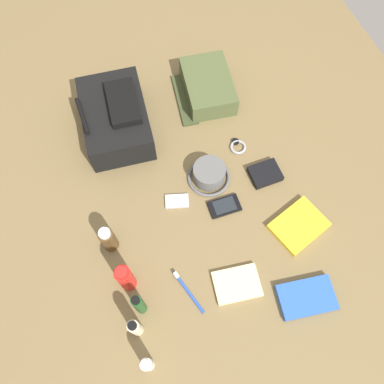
# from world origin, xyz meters

# --- Properties ---
(ground_plane) EXTENTS (2.64, 2.02, 0.02)m
(ground_plane) POSITION_xyz_m (0.00, 0.00, -0.01)
(ground_plane) COLOR brown
(ground_plane) RESTS_ON ground
(backpack) EXTENTS (0.37, 0.27, 0.16)m
(backpack) POSITION_xyz_m (0.38, 0.16, 0.07)
(backpack) COLOR black
(backpack) RESTS_ON ground_plane
(toiletry_pouch) EXTENTS (0.29, 0.26, 0.09)m
(toiletry_pouch) POSITION_xyz_m (0.41, -0.22, 0.04)
(toiletry_pouch) COLOR #47512D
(toiletry_pouch) RESTS_ON ground_plane
(bucket_hat) EXTENTS (0.16, 0.16, 0.07)m
(bucket_hat) POSITION_xyz_m (0.05, -0.08, 0.03)
(bucket_hat) COLOR #575757
(bucket_hat) RESTS_ON ground_plane
(toothpaste_tube) EXTENTS (0.04, 0.04, 0.12)m
(toothpaste_tube) POSITION_xyz_m (-0.48, 0.32, 0.06)
(toothpaste_tube) COLOR white
(toothpaste_tube) RESTS_ON ground_plane
(lotion_bottle) EXTENTS (0.04, 0.04, 0.14)m
(lotion_bottle) POSITION_xyz_m (-0.37, 0.32, 0.07)
(lotion_bottle) COLOR beige
(lotion_bottle) RESTS_ON ground_plane
(shampoo_bottle) EXTENTS (0.03, 0.03, 0.17)m
(shampoo_bottle) POSITION_xyz_m (-0.31, 0.29, 0.08)
(shampoo_bottle) COLOR #19471E
(shampoo_bottle) RESTS_ON ground_plane
(sunscreen_spray) EXTENTS (0.05, 0.05, 0.17)m
(sunscreen_spray) POSITION_xyz_m (-0.22, 0.31, 0.08)
(sunscreen_spray) COLOR red
(sunscreen_spray) RESTS_ON ground_plane
(cologne_bottle) EXTENTS (0.05, 0.05, 0.13)m
(cologne_bottle) POSITION_xyz_m (-0.07, 0.32, 0.06)
(cologne_bottle) COLOR #473319
(cologne_bottle) RESTS_ON ground_plane
(paperback_novel) EXTENTS (0.14, 0.20, 0.02)m
(paperback_novel) POSITION_xyz_m (-0.47, -0.22, 0.01)
(paperback_novel) COLOR blue
(paperback_novel) RESTS_ON ground_plane
(travel_guidebook) EXTENTS (0.19, 0.21, 0.02)m
(travel_guidebook) POSITION_xyz_m (-0.24, -0.31, 0.01)
(travel_guidebook) COLOR yellow
(travel_guidebook) RESTS_ON ground_plane
(cell_phone) EXTENTS (0.07, 0.11, 0.01)m
(cell_phone) POSITION_xyz_m (-0.08, -0.09, 0.01)
(cell_phone) COLOR black
(cell_phone) RESTS_ON ground_plane
(media_player) EXTENTS (0.07, 0.10, 0.01)m
(media_player) POSITION_xyz_m (-0.00, 0.06, 0.01)
(media_player) COLOR #B7B7BC
(media_player) RESTS_ON ground_plane
(wristwatch) EXTENTS (0.07, 0.06, 0.01)m
(wristwatch) POSITION_xyz_m (0.13, -0.24, 0.01)
(wristwatch) COLOR #99999E
(wristwatch) RESTS_ON ground_plane
(toothbrush) EXTENTS (0.16, 0.05, 0.02)m
(toothbrush) POSITION_xyz_m (-0.31, 0.14, 0.01)
(toothbrush) COLOR blue
(toothbrush) RESTS_ON ground_plane
(wallet) EXTENTS (0.09, 0.11, 0.02)m
(wallet) POSITION_xyz_m (-0.02, -0.28, 0.01)
(wallet) COLOR black
(wallet) RESTS_ON ground_plane
(notepad) EXTENTS (0.13, 0.16, 0.02)m
(notepad) POSITION_xyz_m (-0.35, -0.03, 0.01)
(notepad) COLOR beige
(notepad) RESTS_ON ground_plane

